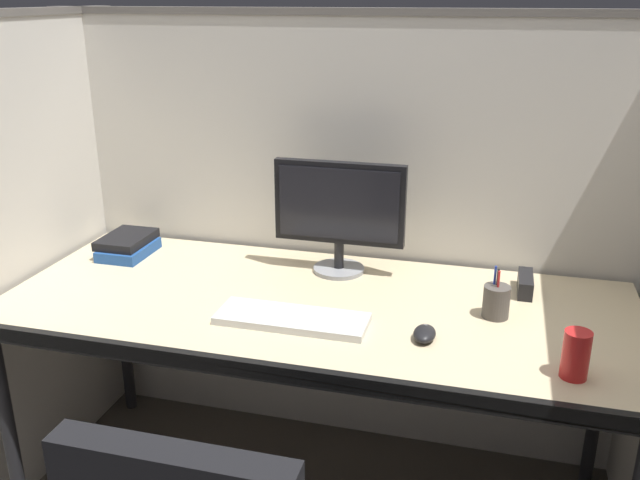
{
  "coord_description": "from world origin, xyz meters",
  "views": [
    {
      "loc": [
        0.5,
        -1.5,
        1.61
      ],
      "look_at": [
        0.0,
        0.35,
        0.92
      ],
      "focal_mm": 38.21,
      "sensor_mm": 36.0,
      "label": 1
    }
  ],
  "objects_px": {
    "desk": "(315,318)",
    "soda_can": "(576,355)",
    "keyboard_main": "(292,319)",
    "red_stapler": "(525,284)",
    "monitor_center": "(339,210)",
    "pen_cup": "(496,301)",
    "book_stack": "(128,245)",
    "computer_mouse": "(425,334)"
  },
  "relations": [
    {
      "from": "desk",
      "to": "soda_can",
      "type": "xyz_separation_m",
      "value": [
        0.72,
        -0.24,
        0.11
      ]
    },
    {
      "from": "keyboard_main",
      "to": "soda_can",
      "type": "bearing_deg",
      "value": -7.84
    },
    {
      "from": "keyboard_main",
      "to": "red_stapler",
      "type": "distance_m",
      "value": 0.75
    },
    {
      "from": "monitor_center",
      "to": "red_stapler",
      "type": "relative_size",
      "value": 2.87
    },
    {
      "from": "keyboard_main",
      "to": "pen_cup",
      "type": "height_order",
      "value": "pen_cup"
    },
    {
      "from": "soda_can",
      "to": "book_stack",
      "type": "xyz_separation_m",
      "value": [
        -1.47,
        0.46,
        -0.03
      ]
    },
    {
      "from": "monitor_center",
      "to": "keyboard_main",
      "type": "distance_m",
      "value": 0.45
    },
    {
      "from": "desk",
      "to": "red_stapler",
      "type": "xyz_separation_m",
      "value": [
        0.61,
        0.25,
        0.08
      ]
    },
    {
      "from": "keyboard_main",
      "to": "book_stack",
      "type": "height_order",
      "value": "book_stack"
    },
    {
      "from": "red_stapler",
      "to": "book_stack",
      "type": "bearing_deg",
      "value": -179.01
    },
    {
      "from": "keyboard_main",
      "to": "red_stapler",
      "type": "bearing_deg",
      "value": 31.17
    },
    {
      "from": "computer_mouse",
      "to": "soda_can",
      "type": "height_order",
      "value": "soda_can"
    },
    {
      "from": "keyboard_main",
      "to": "soda_can",
      "type": "distance_m",
      "value": 0.75
    },
    {
      "from": "desk",
      "to": "soda_can",
      "type": "relative_size",
      "value": 15.57
    },
    {
      "from": "red_stapler",
      "to": "monitor_center",
      "type": "bearing_deg",
      "value": 178.62
    },
    {
      "from": "keyboard_main",
      "to": "soda_can",
      "type": "xyz_separation_m",
      "value": [
        0.74,
        -0.1,
        0.05
      ]
    },
    {
      "from": "monitor_center",
      "to": "soda_can",
      "type": "relative_size",
      "value": 3.52
    },
    {
      "from": "desk",
      "to": "soda_can",
      "type": "height_order",
      "value": "soda_can"
    },
    {
      "from": "desk",
      "to": "book_stack",
      "type": "distance_m",
      "value": 0.79
    },
    {
      "from": "red_stapler",
      "to": "desk",
      "type": "bearing_deg",
      "value": -157.99
    },
    {
      "from": "desk",
      "to": "computer_mouse",
      "type": "relative_size",
      "value": 19.79
    },
    {
      "from": "computer_mouse",
      "to": "pen_cup",
      "type": "distance_m",
      "value": 0.26
    },
    {
      "from": "red_stapler",
      "to": "pen_cup",
      "type": "xyz_separation_m",
      "value": [
        -0.08,
        -0.2,
        0.02
      ]
    },
    {
      "from": "keyboard_main",
      "to": "book_stack",
      "type": "xyz_separation_m",
      "value": [
        -0.72,
        0.36,
        0.02
      ]
    },
    {
      "from": "desk",
      "to": "computer_mouse",
      "type": "bearing_deg",
      "value": -22.49
    },
    {
      "from": "book_stack",
      "to": "monitor_center",
      "type": "bearing_deg",
      "value": 2.85
    },
    {
      "from": "soda_can",
      "to": "pen_cup",
      "type": "bearing_deg",
      "value": 123.55
    },
    {
      "from": "desk",
      "to": "soda_can",
      "type": "distance_m",
      "value": 0.76
    },
    {
      "from": "monitor_center",
      "to": "computer_mouse",
      "type": "relative_size",
      "value": 4.48
    },
    {
      "from": "soda_can",
      "to": "pen_cup",
      "type": "relative_size",
      "value": 0.81
    },
    {
      "from": "desk",
      "to": "red_stapler",
      "type": "height_order",
      "value": "red_stapler"
    },
    {
      "from": "book_stack",
      "to": "soda_can",
      "type": "bearing_deg",
      "value": -17.57
    },
    {
      "from": "monitor_center",
      "to": "pen_cup",
      "type": "bearing_deg",
      "value": -22.69
    },
    {
      "from": "keyboard_main",
      "to": "book_stack",
      "type": "relative_size",
      "value": 1.92
    },
    {
      "from": "desk",
      "to": "monitor_center",
      "type": "height_order",
      "value": "monitor_center"
    },
    {
      "from": "desk",
      "to": "keyboard_main",
      "type": "xyz_separation_m",
      "value": [
        -0.03,
        -0.14,
        0.06
      ]
    },
    {
      "from": "red_stapler",
      "to": "soda_can",
      "type": "bearing_deg",
      "value": -77.74
    },
    {
      "from": "red_stapler",
      "to": "book_stack",
      "type": "height_order",
      "value": "book_stack"
    },
    {
      "from": "monitor_center",
      "to": "soda_can",
      "type": "height_order",
      "value": "monitor_center"
    },
    {
      "from": "pen_cup",
      "to": "book_stack",
      "type": "distance_m",
      "value": 1.29
    },
    {
      "from": "red_stapler",
      "to": "pen_cup",
      "type": "distance_m",
      "value": 0.22
    },
    {
      "from": "desk",
      "to": "pen_cup",
      "type": "xyz_separation_m",
      "value": [
        0.53,
        0.05,
        0.1
      ]
    }
  ]
}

